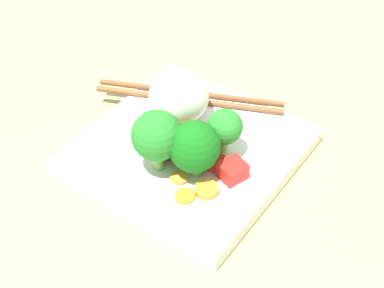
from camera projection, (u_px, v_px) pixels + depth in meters
ground_plane at (188, 163)px, 68.17cm from camera, size 110.00×110.00×2.00cm
square_plate at (188, 151)px, 66.80cm from camera, size 23.58×23.58×2.00cm
rice_mound at (179, 96)px, 67.46cm from camera, size 7.63×7.64×6.56cm
broccoli_floret_0 at (225, 127)px, 62.54cm from camera, size 4.07×4.07×6.05cm
broccoli_floret_1 at (194, 147)px, 60.19cm from camera, size 5.70×5.70×6.89cm
broccoli_floret_2 at (186, 138)px, 63.26cm from camera, size 3.06×3.06×4.22cm
broccoli_floret_3 at (157, 136)px, 60.30cm from camera, size 5.61×5.61×7.57cm
carrot_slice_0 at (207, 190)px, 60.49cm from camera, size 2.70×2.70×0.69cm
carrot_slice_1 at (179, 178)px, 61.94cm from camera, size 2.20×2.20×0.40cm
carrot_slice_2 at (193, 137)px, 66.61cm from camera, size 3.10×3.10×0.63cm
carrot_slice_3 at (185, 196)px, 60.02cm from camera, size 3.10×3.10×0.40cm
pepper_chunk_0 at (213, 162)px, 63.04cm from camera, size 2.57×2.26×1.40cm
pepper_chunk_1 at (171, 148)px, 64.59cm from camera, size 3.95×3.91×1.56cm
pepper_chunk_2 at (233, 171)px, 61.63cm from camera, size 3.32×3.45×2.03cm
chicken_piece_3 at (174, 135)px, 66.14cm from camera, size 2.51×1.80×1.63cm
chopstick_pair at (189, 96)px, 72.09cm from camera, size 23.05×11.57×0.74cm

